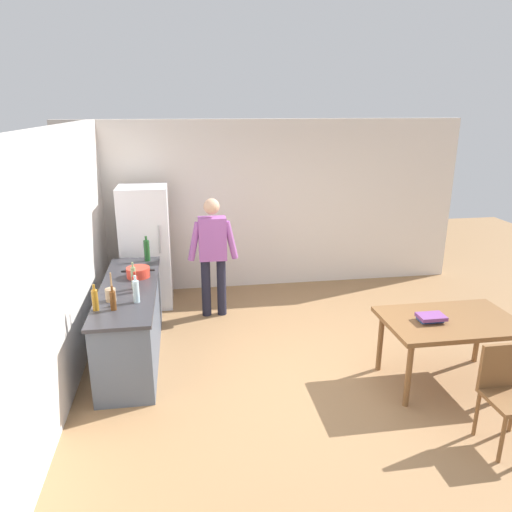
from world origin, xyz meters
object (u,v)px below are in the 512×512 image
at_px(refrigerator, 146,247).
at_px(cooking_pot, 138,272).
at_px(bottle_sauce_red, 135,284).
at_px(bottle_oil_amber, 95,300).
at_px(bottle_vinegar_tall, 134,278).
at_px(person, 213,250).
at_px(chair, 507,388).
at_px(bottle_water_clear, 136,291).
at_px(bottle_wine_green, 147,250).
at_px(dining_table, 450,326).
at_px(bottle_beer_brown, 113,300).
at_px(utensil_jar, 111,294).
at_px(book_stack, 431,318).

xyz_separation_m(refrigerator, cooking_pot, (-0.01, -1.29, 0.06)).
xyz_separation_m(bottle_sauce_red, bottle_oil_amber, (-0.36, -0.45, 0.02)).
bearing_deg(bottle_vinegar_tall, person, 49.69).
bearing_deg(bottle_sauce_red, chair, -29.57).
bearing_deg(person, bottle_water_clear, -120.69).
distance_m(bottle_wine_green, bottle_oil_amber, 1.64).
relative_size(cooking_pot, bottle_wine_green, 1.18).
distance_m(person, bottle_oil_amber, 2.14).
height_order(refrigerator, chair, refrigerator).
relative_size(bottle_wine_green, bottle_sauce_red, 1.42).
bearing_deg(cooking_pot, dining_table, -23.05).
distance_m(refrigerator, bottle_beer_brown, 2.27).
relative_size(bottle_beer_brown, bottle_wine_green, 0.76).
bearing_deg(dining_table, person, 137.59).
height_order(bottle_vinegar_tall, bottle_oil_amber, bottle_vinegar_tall).
bearing_deg(bottle_vinegar_tall, chair, -30.68).
height_order(cooking_pot, bottle_sauce_red, bottle_sauce_red).
distance_m(utensil_jar, bottle_water_clear, 0.29).
height_order(dining_table, book_stack, book_stack).
height_order(bottle_water_clear, bottle_oil_amber, bottle_water_clear).
bearing_deg(dining_table, bottle_oil_amber, 172.90).
height_order(utensil_jar, bottle_sauce_red, utensil_jar).
bearing_deg(book_stack, cooking_pot, 155.14).
relative_size(bottle_vinegar_tall, bottle_sauce_red, 1.33).
relative_size(dining_table, utensil_jar, 4.37).
height_order(dining_table, bottle_wine_green, bottle_wine_green).
height_order(bottle_water_clear, book_stack, bottle_water_clear).
xyz_separation_m(dining_table, bottle_water_clear, (-3.26, 0.61, 0.35)).
xyz_separation_m(refrigerator, dining_table, (3.30, -2.70, -0.23)).
distance_m(refrigerator, chair, 4.95).
height_order(dining_table, bottle_beer_brown, bottle_beer_brown).
bearing_deg(bottle_vinegar_tall, dining_table, -16.79).
bearing_deg(dining_table, bottle_vinegar_tall, 163.21).
distance_m(refrigerator, bottle_sauce_red, 1.80).
relative_size(bottle_water_clear, bottle_oil_amber, 1.07).
height_order(refrigerator, utensil_jar, refrigerator).
relative_size(utensil_jar, bottle_wine_green, 0.94).
xyz_separation_m(refrigerator, bottle_oil_amber, (-0.36, -2.24, 0.12)).
bearing_deg(book_stack, utensil_jar, 168.07).
bearing_deg(person, dining_table, -42.41).
height_order(dining_table, bottle_water_clear, bottle_water_clear).
bearing_deg(utensil_jar, dining_table, -10.91).
height_order(dining_table, bottle_oil_amber, bottle_oil_amber).
bearing_deg(chair, cooking_pot, 150.28).
bearing_deg(person, bottle_oil_amber, -127.69).
xyz_separation_m(person, bottle_wine_green, (-0.89, -0.10, 0.07)).
height_order(person, cooking_pot, person).
relative_size(cooking_pot, bottle_beer_brown, 1.54).
relative_size(bottle_beer_brown, book_stack, 0.94).
xyz_separation_m(bottle_beer_brown, bottle_water_clear, (0.22, 0.17, 0.02)).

